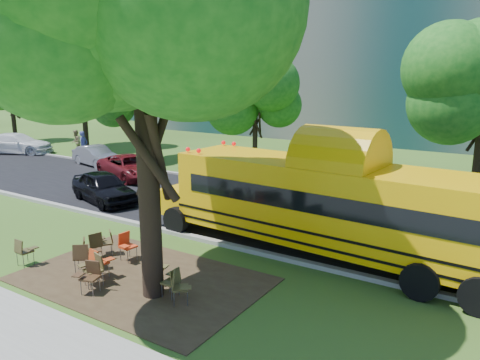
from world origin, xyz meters
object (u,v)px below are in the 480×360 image
Objects in this scene: school_bus at (334,205)px; pedestrian_b at (76,142)px; chair_5 at (90,274)px; bg_car_white at (17,144)px; chair_7 at (178,285)px; bg_car_red at (131,167)px; chair_2 at (83,255)px; main_tree at (143,63)px; chair_8 at (95,243)px; chair_9 at (107,240)px; pedestrian_a at (84,146)px; chair_0 at (23,249)px; chair_10 at (126,244)px; chair_11 at (155,269)px; chair_6 at (172,279)px; black_car at (104,187)px; bg_car_silver at (96,156)px; chair_3 at (94,267)px; chair_4 at (98,260)px; chair_1 at (89,250)px.

school_bus is 7.25× the size of pedestrian_b.
bg_car_white is at bearing -47.21° from chair_5.
bg_car_red reaches higher than chair_7.
chair_2 is (-5.77, -5.11, -1.18)m from school_bus.
chair_8 is (-3.23, 0.82, -5.47)m from main_tree.
chair_7 is 15.50m from bg_car_red.
bg_car_white is at bearing 10.18° from chair_9.
pedestrian_a reaches higher than chair_8.
pedestrian_a is at bearing 102.98° from chair_2.
main_tree is 11.61× the size of chair_9.
chair_0 is at bearing -139.96° from school_bus.
chair_10 is 1.18× the size of chair_11.
school_bus is 13.57× the size of chair_8.
chair_5 is at bearing 114.12° from chair_6.
black_car reaches higher than chair_8.
bg_car_silver is 2.68m from pedestrian_a.
chair_3 is 0.19× the size of bg_car_red.
chair_11 is 9.53m from black_car.
pedestrian_a is at bearing 71.74° from black_car.
chair_3 is at bearing 165.67° from chair_9.
chair_4 is 8.55m from black_car.
chair_1 is 1.76m from chair_5.
chair_9 is 23.35m from bg_car_white.
chair_1 is at bearing 174.20° from main_tree.
pedestrian_a is (-18.52, 12.35, 0.47)m from chair_6.
chair_5 is at bearing -45.75° from chair_4.
chair_8 is at bearing -140.63° from chair_7.
chair_9 is at bearing 55.47° from chair_0.
chair_1 is 1.00× the size of chair_2.
school_bus is 5.83m from chair_11.
chair_4 is at bearing -178.65° from chair_11.
chair_9 is at bearing -140.87° from bg_car_white.
pedestrian_b reaches higher than chair_2.
black_car is 16.92m from bg_car_white.
main_tree is at bearing -70.81° from chair_11.
chair_3 is 13.87m from bg_car_red.
chair_5 reaches higher than chair_11.
black_car is at bearing -28.41° from chair_3.
bg_car_white is at bearing 86.10° from pedestrian_a.
chair_4 is 1.16× the size of chair_11.
pedestrian_b reaches higher than chair_9.
main_tree is 11.60× the size of chair_6.
black_car is at bearing -137.98° from pedestrian_a.
chair_3 is (-4.82, -5.49, -1.20)m from school_bus.
chair_2 is 0.20× the size of bg_car_red.
school_bus is 7.53m from chair_5.
pedestrian_b is at bearing 145.89° from main_tree.
pedestrian_b is at bearing 152.03° from chair_4.
pedestrian_b reaches higher than chair_5.
bg_car_red reaches higher than chair_2.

